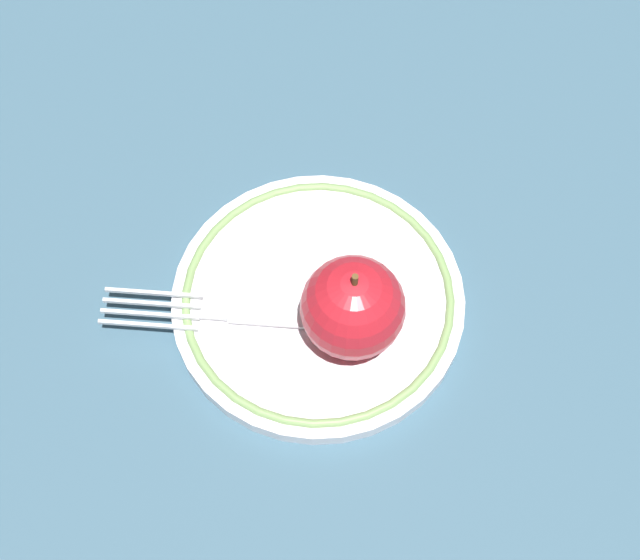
{
  "coord_description": "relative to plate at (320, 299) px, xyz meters",
  "views": [
    {
      "loc": [
        -0.26,
        0.09,
        0.55
      ],
      "look_at": [
        0.0,
        -0.0,
        0.04
      ],
      "focal_mm": 50.0,
      "sensor_mm": 36.0,
      "label": 1
    }
  ],
  "objects": [
    {
      "name": "apple_red_whole",
      "position": [
        -0.03,
        -0.01,
        0.04
      ],
      "size": [
        0.07,
        0.07,
        0.08
      ],
      "color": "red",
      "rests_on": "plate"
    },
    {
      "name": "plate",
      "position": [
        0.0,
        0.0,
        0.0
      ],
      "size": [
        0.2,
        0.2,
        0.02
      ],
      "color": "white",
      "rests_on": "ground_plane"
    },
    {
      "name": "fork",
      "position": [
        -0.0,
        0.05,
        0.01
      ],
      "size": [
        0.1,
        0.18,
        0.0
      ],
      "rotation": [
        0.0,
        0.0,
        1.14
      ],
      "color": "silver",
      "rests_on": "plate"
    },
    {
      "name": "ground_plane",
      "position": [
        -0.0,
        0.0,
        -0.01
      ],
      "size": [
        2.0,
        2.0,
        0.0
      ],
      "primitive_type": "plane",
      "color": "#38596C"
    }
  ]
}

